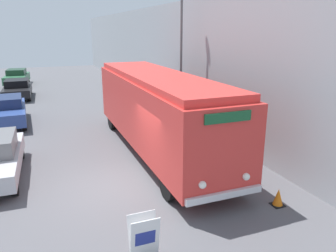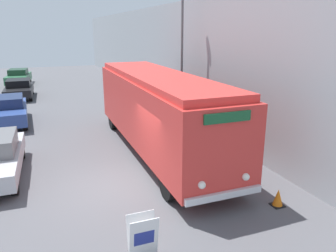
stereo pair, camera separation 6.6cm
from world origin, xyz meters
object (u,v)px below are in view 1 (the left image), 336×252
sign_board (144,237)px  parked_car_distant (17,77)px  streetlamp (181,34)px  traffic_cone (278,197)px  parked_car_far (17,89)px  parked_car_mid (8,111)px  vintage_bus (157,108)px

sign_board → parked_car_distant: size_ratio=0.23×
streetlamp → traffic_cone: bearing=-94.1°
streetlamp → parked_car_far: size_ratio=1.74×
parked_car_mid → sign_board: bearing=-76.8°
parked_car_far → parked_car_mid: bearing=-89.8°
parked_car_mid → parked_car_distant: size_ratio=1.02×
streetlamp → parked_car_mid: size_ratio=1.64×
parked_car_far → streetlamp: bearing=-52.7°
vintage_bus → parked_car_far: bearing=112.4°
sign_board → parked_car_distant: (-3.78, 27.85, 0.25)m
vintage_bus → parked_car_mid: vintage_bus is taller
streetlamp → vintage_bus: bearing=-128.2°
parked_car_mid → parked_car_distant: 14.48m
sign_board → parked_car_distant: bearing=97.7°
traffic_cone → parked_car_distant: bearing=106.8°
sign_board → streetlamp: bearing=61.8°
sign_board → traffic_cone: 4.47m
vintage_bus → sign_board: (-2.62, -6.33, -1.40)m
parked_car_distant → vintage_bus: bearing=-67.9°
vintage_bus → parked_car_distant: vintage_bus is taller
vintage_bus → parked_car_distant: 22.48m
streetlamp → parked_car_far: bearing=125.9°
sign_board → parked_car_mid: 13.86m
streetlamp → parked_car_mid: (-8.65, 3.98, -4.06)m
streetlamp → traffic_cone: (-0.61, -8.66, -4.57)m
parked_car_far → parked_car_distant: bearing=94.0°
parked_car_far → parked_car_distant: size_ratio=0.95×
parked_car_mid → parked_car_far: (0.16, 7.72, -0.05)m
streetlamp → traffic_cone: streetlamp is taller
sign_board → traffic_cone: bearing=9.3°
parked_car_mid → traffic_cone: bearing=-59.5°
traffic_cone → vintage_bus: bearing=107.7°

